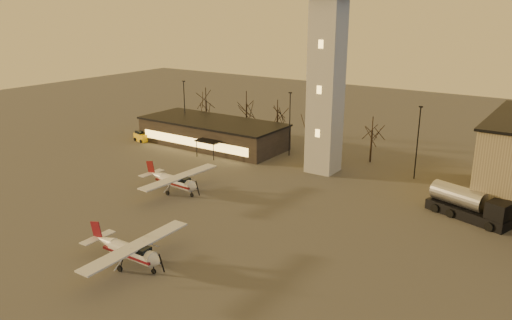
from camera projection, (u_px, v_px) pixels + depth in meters
The scene contains 9 objects.
ground at pixel (181, 251), 48.34m from camera, with size 220.00×220.00×0.00m, color #484442.
control_tower at pixel (327, 56), 67.23m from camera, with size 6.80×6.80×32.60m.
terminal at pixel (212, 133), 84.82m from camera, with size 25.40×12.20×4.30m.
light_poles at pixel (330, 134), 70.95m from camera, with size 58.50×12.25×10.14m.
tree_row at pixel (276, 110), 84.89m from camera, with size 37.20×9.20×8.80m.
cessna_front at pixel (134, 255), 45.11m from camera, with size 9.51×12.02×3.32m.
cessna_rear at pixel (178, 184), 63.12m from camera, with size 9.72×12.28×3.38m.
fuel_truck at pixel (468, 207), 55.52m from camera, with size 9.52×5.31×3.40m.
service_cart at pixel (142, 137), 87.83m from camera, with size 3.17×2.33×1.85m.
Camera 1 is at (30.66, -31.89, 22.62)m, focal length 35.00 mm.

